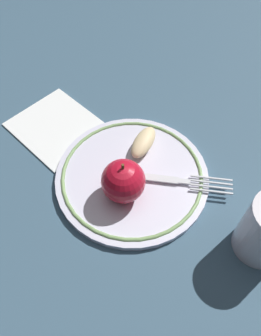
{
  "coord_description": "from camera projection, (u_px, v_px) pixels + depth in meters",
  "views": [
    {
      "loc": [
        0.17,
        -0.22,
        0.44
      ],
      "look_at": [
        -0.01,
        -0.0,
        0.03
      ],
      "focal_mm": 35.0,
      "sensor_mm": 36.0,
      "label": 1
    }
  ],
  "objects": [
    {
      "name": "ground_plane",
      "position": [
        135.0,
        181.0,
        0.52
      ],
      "size": [
        2.0,
        2.0,
        0.0
      ],
      "primitive_type": "plane",
      "color": "#375468"
    },
    {
      "name": "plate",
      "position": [
        131.0,
        178.0,
        0.52
      ],
      "size": [
        0.24,
        0.24,
        0.01
      ],
      "color": "silver",
      "rests_on": "ground_plane"
    },
    {
      "name": "apple_red_whole",
      "position": [
        123.0,
        181.0,
        0.47
      ],
      "size": [
        0.06,
        0.06,
        0.07
      ],
      "color": "red",
      "rests_on": "plate"
    },
    {
      "name": "apple_slice_front",
      "position": [
        143.0,
        142.0,
        0.54
      ],
      "size": [
        0.05,
        0.07,
        0.02
      ],
      "primitive_type": "ellipsoid",
      "rotation": [
        0.0,
        0.0,
        4.95
      ],
      "color": "beige",
      "rests_on": "plate"
    },
    {
      "name": "fork",
      "position": [
        169.0,
        180.0,
        0.51
      ],
      "size": [
        0.17,
        0.11,
        0.0
      ],
      "rotation": [
        0.0,
        0.0,
        0.54
      ],
      "color": "silver",
      "rests_on": "plate"
    },
    {
      "name": "napkin_folded",
      "position": [
        57.0,
        126.0,
        0.59
      ],
      "size": [
        0.16,
        0.14,
        0.01
      ],
      "primitive_type": "cube",
      "rotation": [
        0.0,
        0.0,
        -0.09
      ],
      "color": "white",
      "rests_on": "ground_plane"
    }
  ]
}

